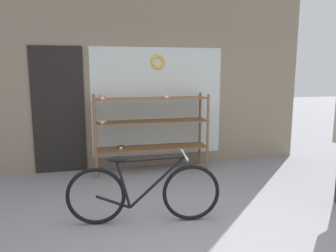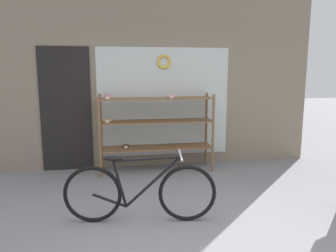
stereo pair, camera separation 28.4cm
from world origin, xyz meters
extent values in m
plane|color=gray|center=(0.00, 0.00, 0.00)|extent=(30.00, 30.00, 0.00)
cube|color=gray|center=(0.00, 2.80, 1.66)|extent=(5.85, 0.08, 3.31)
cube|color=silver|center=(0.20, 2.76, 1.15)|extent=(2.33, 0.02, 1.90)
cube|color=black|center=(-1.48, 2.75, 1.05)|extent=(0.84, 0.03, 2.10)
torus|color=gold|center=(0.20, 2.74, 1.85)|extent=(0.26, 0.06, 0.26)
cylinder|color=brown|center=(-0.91, 2.23, 0.66)|extent=(0.04, 0.04, 1.32)
cylinder|color=brown|center=(0.95, 2.23, 0.66)|extent=(0.04, 0.04, 1.32)
cylinder|color=brown|center=(-0.91, 2.64, 0.66)|extent=(0.04, 0.04, 1.32)
cylinder|color=brown|center=(0.95, 2.64, 0.66)|extent=(0.04, 0.04, 1.32)
cube|color=brown|center=(0.02, 2.44, 0.41)|extent=(1.91, 0.45, 0.02)
cube|color=brown|center=(0.02, 2.44, 0.86)|extent=(1.91, 0.45, 0.02)
cube|color=brown|center=(0.02, 2.44, 1.25)|extent=(1.91, 0.45, 0.02)
torus|color=pink|center=(0.27, 2.42, 1.28)|extent=(0.14, 0.14, 0.04)
cube|color=white|center=(0.27, 2.34, 1.27)|extent=(0.05, 0.00, 0.04)
cylinder|color=pink|center=(-0.78, 2.41, 1.29)|extent=(0.11, 0.11, 0.07)
cube|color=white|center=(-0.78, 2.35, 1.27)|extent=(0.05, 0.00, 0.04)
torus|color=tan|center=(-0.79, 2.45, 0.89)|extent=(0.16, 0.16, 0.05)
cube|color=white|center=(-0.79, 2.36, 0.89)|extent=(0.05, 0.00, 0.04)
torus|color=#4C2D1E|center=(-0.50, 2.51, 0.44)|extent=(0.12, 0.12, 0.04)
cube|color=white|center=(-0.50, 2.44, 0.43)|extent=(0.05, 0.00, 0.04)
torus|color=black|center=(-0.95, 0.63, 0.33)|extent=(0.66, 0.13, 0.66)
torus|color=black|center=(0.12, 0.49, 0.33)|extent=(0.66, 0.13, 0.66)
cylinder|color=black|center=(-0.27, 0.54, 0.47)|extent=(0.64, 0.12, 0.60)
cylinder|color=black|center=(-0.34, 0.55, 0.74)|extent=(0.75, 0.13, 0.07)
cylinder|color=black|center=(-0.64, 0.59, 0.45)|extent=(0.17, 0.05, 0.55)
cylinder|color=black|center=(-0.76, 0.61, 0.26)|extent=(0.39, 0.08, 0.18)
ellipsoid|color=black|center=(-0.71, 0.60, 0.75)|extent=(0.23, 0.12, 0.06)
cylinder|color=#B2B2B7|center=(0.04, 0.50, 0.78)|extent=(0.09, 0.46, 0.02)
camera|label=1|loc=(-0.96, -2.91, 1.73)|focal=35.00mm
camera|label=2|loc=(-0.69, -2.97, 1.73)|focal=35.00mm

